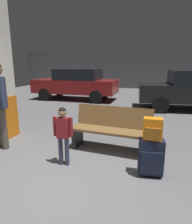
% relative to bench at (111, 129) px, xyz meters
% --- Properties ---
extents(ground_plane, '(18.00, 18.00, 0.10)m').
position_rel_bench_xyz_m(ground_plane, '(-0.48, 2.44, -0.49)').
color(ground_plane, slate).
extents(garage_back_wall, '(18.00, 0.12, 2.80)m').
position_rel_bench_xyz_m(garage_back_wall, '(-0.48, 11.30, 0.96)').
color(garage_back_wall, '#565658').
rests_on(garage_back_wall, ground_plane).
extents(bench, '(1.64, 0.68, 0.89)m').
position_rel_bench_xyz_m(bench, '(0.00, 0.00, 0.00)').
color(bench, brown).
rests_on(bench, ground_plane).
extents(suitcase, '(0.40, 0.27, 0.60)m').
position_rel_bench_xyz_m(suitcase, '(0.80, -0.80, -0.12)').
color(suitcase, '#191E33').
rests_on(suitcase, ground_plane).
extents(backpack_bright, '(0.28, 0.19, 0.34)m').
position_rel_bench_xyz_m(backpack_bright, '(0.80, -0.80, 0.33)').
color(backpack_bright, orange).
rests_on(backpack_bright, suitcase).
extents(child, '(0.35, 0.20, 1.03)m').
position_rel_bench_xyz_m(child, '(-0.66, -0.83, 0.19)').
color(child, '#33384C').
rests_on(child, ground_plane).
extents(parked_car_far, '(4.12, 1.84, 1.51)m').
position_rel_bench_xyz_m(parked_car_far, '(-2.92, 5.59, 0.36)').
color(parked_car_far, maroon).
rests_on(parked_car_far, ground_plane).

